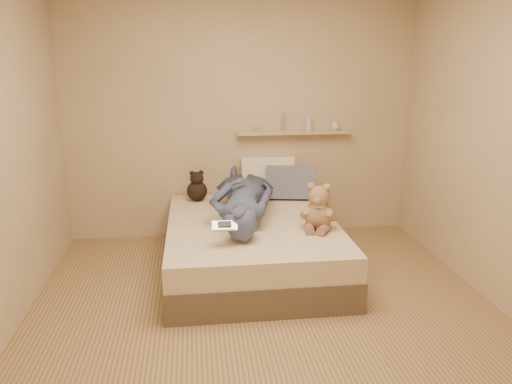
{
  "coord_description": "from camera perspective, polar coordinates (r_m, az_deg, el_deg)",
  "views": [
    {
      "loc": [
        -0.49,
        -3.25,
        1.89
      ],
      "look_at": [
        0.0,
        0.65,
        0.8
      ],
      "focal_mm": 35.0,
      "sensor_mm": 36.0,
      "label": 1
    }
  ],
  "objects": [
    {
      "name": "room",
      "position": [
        3.34,
        1.4,
        5.33
      ],
      "size": [
        3.8,
        3.8,
        3.8
      ],
      "color": "#A08053",
      "rests_on": "ground"
    },
    {
      "name": "bed",
      "position": [
        4.53,
        -0.44,
        -6.1
      ],
      "size": [
        1.5,
        1.9,
        0.45
      ],
      "color": "brown",
      "rests_on": "floor"
    },
    {
      "name": "game_console",
      "position": [
        3.83,
        -3.6,
        -3.85
      ],
      "size": [
        0.2,
        0.09,
        0.07
      ],
      "color": "silver",
      "rests_on": "bed"
    },
    {
      "name": "teddy_bear",
      "position": [
        4.23,
        7.15,
        -2.11
      ],
      "size": [
        0.33,
        0.34,
        0.41
      ],
      "color": "#9F7557",
      "rests_on": "bed"
    },
    {
      "name": "dark_plush",
      "position": [
        5.07,
        -6.76,
        0.49
      ],
      "size": [
        0.21,
        0.21,
        0.32
      ],
      "color": "black",
      "rests_on": "bed"
    },
    {
      "name": "pillow_cream",
      "position": [
        5.22,
        1.35,
        1.73
      ],
      "size": [
        0.55,
        0.27,
        0.43
      ],
      "primitive_type": "cube",
      "rotation": [
        -0.28,
        0.0,
        -0.01
      ],
      "color": "beige",
      "rests_on": "bed"
    },
    {
      "name": "pillow_grey",
      "position": [
        5.13,
        3.95,
        1.1
      ],
      "size": [
        0.53,
        0.3,
        0.36
      ],
      "primitive_type": "cube",
      "rotation": [
        -0.26,
        0.0,
        -0.16
      ],
      "color": "slate",
      "rests_on": "bed"
    },
    {
      "name": "person",
      "position": [
        4.57,
        -1.49,
        -0.41
      ],
      "size": [
        0.79,
        1.64,
        0.38
      ],
      "primitive_type": "imported",
      "rotation": [
        0.0,
        0.0,
        3.0
      ],
      "color": "#414567",
      "rests_on": "bed"
    },
    {
      "name": "wall_shelf",
      "position": [
        5.26,
        4.37,
        6.79
      ],
      "size": [
        1.2,
        0.12,
        0.03
      ],
      "primitive_type": "cube",
      "color": "tan",
      "rests_on": "wall_back"
    },
    {
      "name": "shelf_bottles",
      "position": [
        5.29,
        6.55,
        7.71
      ],
      "size": [
        0.92,
        0.12,
        0.19
      ],
      "color": "#A8A290",
      "rests_on": "wall_shelf"
    }
  ]
}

